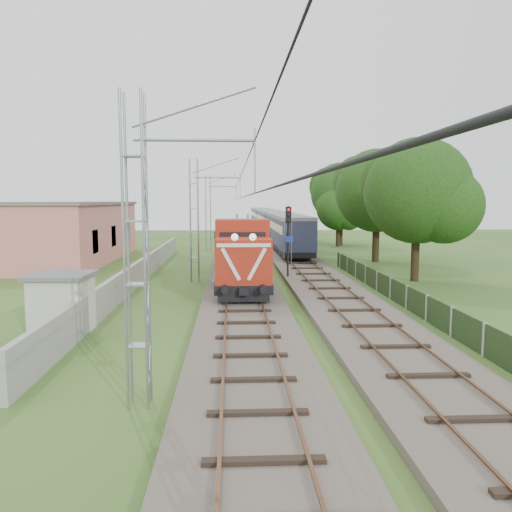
{
  "coord_description": "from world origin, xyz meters",
  "views": [
    {
      "loc": [
        -0.6,
        -20.63,
        5.31
      ],
      "look_at": [
        0.8,
        7.37,
        2.2
      ],
      "focal_mm": 35.0,
      "sensor_mm": 36.0,
      "label": 1
    }
  ],
  "objects": [
    {
      "name": "coach_rake",
      "position": [
        5.0,
        51.48,
        2.41
      ],
      "size": [
        2.87,
        64.01,
        3.32
      ],
      "color": "black",
      "rests_on": "ground"
    },
    {
      "name": "fence",
      "position": [
        8.0,
        3.0,
        0.6
      ],
      "size": [
        0.12,
        32.0,
        1.2
      ],
      "color": "black",
      "rests_on": "ground"
    },
    {
      "name": "tree_b",
      "position": [
        12.1,
        22.1,
        6.09
      ],
      "size": [
        7.53,
        7.18,
        9.77
      ],
      "color": "#322614",
      "rests_on": "ground"
    },
    {
      "name": "catenary",
      "position": [
        -2.95,
        12.0,
        4.05
      ],
      "size": [
        3.31,
        70.0,
        8.0
      ],
      "color": "gray",
      "rests_on": "ground"
    },
    {
      "name": "tree_c",
      "position": [
        11.95,
        36.94,
        4.41
      ],
      "size": [
        5.45,
        5.19,
        7.07
      ],
      "color": "#322614",
      "rests_on": "ground"
    },
    {
      "name": "tree_a",
      "position": [
        11.66,
        11.57,
        5.87
      ],
      "size": [
        7.26,
        6.92,
        9.41
      ],
      "color": "#322614",
      "rests_on": "ground"
    },
    {
      "name": "locomotive",
      "position": [
        0.0,
        11.19,
        2.17
      ],
      "size": [
        2.89,
        16.49,
        4.19
      ],
      "color": "black",
      "rests_on": "ground"
    },
    {
      "name": "signal_post",
      "position": [
        3.17,
        12.07,
        3.42
      ],
      "size": [
        0.53,
        0.43,
        4.98
      ],
      "color": "black",
      "rests_on": "ground"
    },
    {
      "name": "track_side",
      "position": [
        5.0,
        20.0,
        0.18
      ],
      "size": [
        4.2,
        80.0,
        0.45
      ],
      "color": "#6B6054",
      "rests_on": "ground"
    },
    {
      "name": "relay_hut",
      "position": [
        -7.4,
        -0.61,
        1.23
      ],
      "size": [
        2.46,
        2.46,
        2.43
      ],
      "color": "beige",
      "rests_on": "ground"
    },
    {
      "name": "boundary_wall",
      "position": [
        -6.5,
        12.0,
        0.75
      ],
      "size": [
        0.25,
        40.0,
        1.5
      ],
      "primitive_type": "cube",
      "color": "#9E9E99",
      "rests_on": "ground"
    },
    {
      "name": "ground",
      "position": [
        0.0,
        0.0,
        0.0
      ],
      "size": [
        140.0,
        140.0,
        0.0
      ],
      "primitive_type": "plane",
      "color": "#2F541F",
      "rests_on": "ground"
    },
    {
      "name": "track_main",
      "position": [
        0.0,
        7.0,
        0.18
      ],
      "size": [
        4.2,
        70.0,
        0.45
      ],
      "color": "#6B6054",
      "rests_on": "ground"
    },
    {
      "name": "station_building",
      "position": [
        -15.0,
        24.0,
        2.63
      ],
      "size": [
        8.4,
        20.4,
        5.22
      ],
      "color": "#CB746D",
      "rests_on": "ground"
    },
    {
      "name": "tree_d",
      "position": [
        12.66,
        38.9,
        6.16
      ],
      "size": [
        7.62,
        7.25,
        9.87
      ],
      "color": "#322614",
      "rests_on": "ground"
    }
  ]
}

